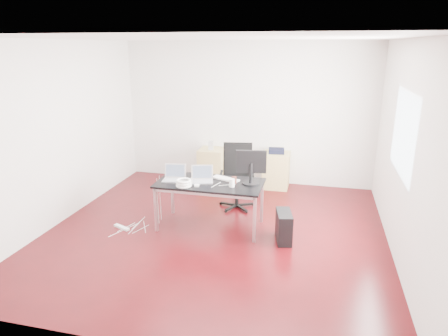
% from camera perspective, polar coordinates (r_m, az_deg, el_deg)
% --- Properties ---
extents(room_shell, '(5.00, 5.00, 5.00)m').
position_cam_1_polar(room_shell, '(5.65, -0.96, 3.75)').
color(room_shell, '#340509').
rests_on(room_shell, ground).
extents(desk, '(1.60, 0.80, 0.73)m').
position_cam_1_polar(desk, '(6.05, -2.03, -2.52)').
color(desk, black).
rests_on(desk, ground).
extents(office_chair, '(0.55, 0.57, 1.08)m').
position_cam_1_polar(office_chair, '(6.88, 1.90, -0.69)').
color(office_chair, black).
rests_on(office_chair, ground).
extents(filing_cabinet_left, '(0.50, 0.50, 0.70)m').
position_cam_1_polar(filing_cabinet_left, '(8.17, -1.72, 0.35)').
color(filing_cabinet_left, tan).
rests_on(filing_cabinet_left, ground).
extents(filing_cabinet_right, '(0.50, 0.50, 0.70)m').
position_cam_1_polar(filing_cabinet_right, '(7.94, 7.46, -0.30)').
color(filing_cabinet_right, tan).
rests_on(filing_cabinet_right, ground).
extents(pc_tower, '(0.29, 0.48, 0.44)m').
position_cam_1_polar(pc_tower, '(5.85, 8.54, -8.28)').
color(pc_tower, black).
rests_on(pc_tower, ground).
extents(wastebasket, '(0.30, 0.30, 0.28)m').
position_cam_1_polar(wastebasket, '(7.94, 1.99, -1.76)').
color(wastebasket, black).
rests_on(wastebasket, ground).
extents(power_strip, '(0.30, 0.17, 0.04)m').
position_cam_1_polar(power_strip, '(6.43, -14.42, -8.21)').
color(power_strip, white).
rests_on(power_strip, ground).
extents(laptop_left, '(0.36, 0.30, 0.23)m').
position_cam_1_polar(laptop_left, '(6.16, -7.13, -1.20)').
color(laptop_left, silver).
rests_on(laptop_left, desk).
extents(laptop_right, '(0.39, 0.34, 0.23)m').
position_cam_1_polar(laptop_right, '(6.06, -3.17, -1.40)').
color(laptop_right, silver).
rests_on(laptop_right, desk).
extents(monitor, '(0.45, 0.26, 0.51)m').
position_cam_1_polar(monitor, '(5.90, 3.89, 0.39)').
color(monitor, black).
rests_on(monitor, desk).
extents(keyboard, '(0.46, 0.29, 0.02)m').
position_cam_1_polar(keyboard, '(6.15, 0.23, -1.55)').
color(keyboard, white).
rests_on(keyboard, desk).
extents(cup_white, '(0.10, 0.10, 0.12)m').
position_cam_1_polar(cup_white, '(5.82, 1.13, -2.14)').
color(cup_white, white).
rests_on(cup_white, desk).
extents(cup_brown, '(0.09, 0.09, 0.10)m').
position_cam_1_polar(cup_brown, '(5.97, 1.45, -1.73)').
color(cup_brown, '#55261D').
rests_on(cup_brown, desk).
extents(cable_coil, '(0.24, 0.24, 0.11)m').
position_cam_1_polar(cable_coil, '(5.86, -5.76, -2.16)').
color(cable_coil, white).
rests_on(cable_coil, desk).
extents(power_adapter, '(0.08, 0.08, 0.03)m').
position_cam_1_polar(power_adapter, '(5.86, -3.91, -2.51)').
color(power_adapter, white).
rests_on(power_adapter, desk).
extents(speaker, '(0.10, 0.09, 0.18)m').
position_cam_1_polar(speaker, '(8.00, -1.89, 3.24)').
color(speaker, '#9E9E9E').
rests_on(speaker, filing_cabinet_left).
extents(navy_garment, '(0.33, 0.27, 0.09)m').
position_cam_1_polar(navy_garment, '(7.82, 7.49, 2.45)').
color(navy_garment, black).
rests_on(navy_garment, filing_cabinet_right).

